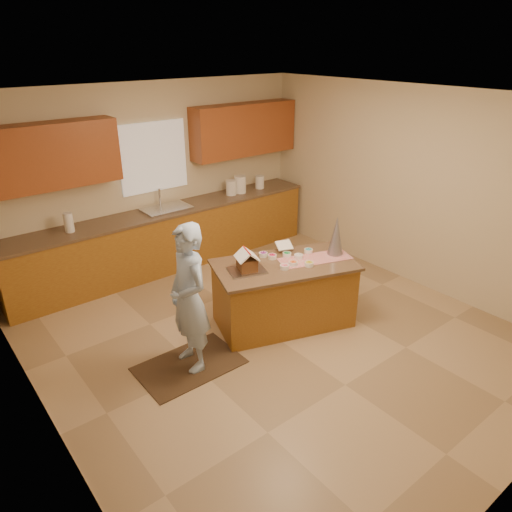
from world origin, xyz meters
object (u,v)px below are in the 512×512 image
Objects in this scene: tinsel_tree at (336,236)px; island_base at (284,295)px; boy at (189,299)px; gingerbread_house at (247,262)px.

island_base is at bearing 164.94° from tinsel_tree.
tinsel_tree is at bearing 89.46° from boy.
boy is (-1.32, -0.01, 0.43)m from island_base.
tinsel_tree reaches higher than gingerbread_house.
tinsel_tree is at bearing -14.43° from gingerbread_house.
boy is 0.86m from gingerbread_house.
tinsel_tree is at bearing 3.67° from island_base.
tinsel_tree is (0.66, -0.18, 0.66)m from island_base.
gingerbread_house is (-1.14, 0.29, -0.13)m from tinsel_tree.
island_base is at bearing 94.84° from boy.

